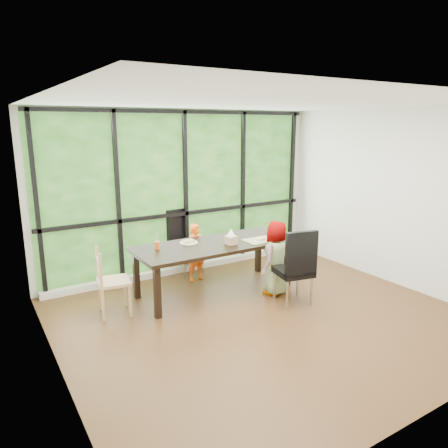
{
  "coord_description": "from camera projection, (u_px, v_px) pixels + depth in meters",
  "views": [
    {
      "loc": [
        -3.09,
        -4.0,
        2.44
      ],
      "look_at": [
        0.01,
        1.0,
        1.05
      ],
      "focal_mm": 33.59,
      "sensor_mm": 36.0,
      "label": 1
    }
  ],
  "objects": [
    {
      "name": "green_cup",
      "position": [
        278.0,
        235.0,
        6.39
      ],
      "size": [
        0.07,
        0.07,
        0.11
      ],
      "primitive_type": "cylinder",
      "color": "#4FD329",
      "rests_on": "dining_table"
    },
    {
      "name": "placemat",
      "position": [
        260.0,
        240.0,
        6.31
      ],
      "size": [
        0.48,
        0.35,
        0.01
      ],
      "primitive_type": "cube",
      "color": "tan",
      "rests_on": "dining_table"
    },
    {
      "name": "child_older",
      "position": [
        275.0,
        258.0,
        6.11
      ],
      "size": [
        0.63,
        0.52,
        1.1
      ],
      "primitive_type": "imported",
      "rotation": [
        0.0,
        0.0,
        3.51
      ],
      "color": "slate",
      "rests_on": "ground"
    },
    {
      "name": "window_mullions",
      "position": [
        186.0,
        193.0,
        6.96
      ],
      "size": [
        4.8,
        0.06,
        2.65
      ],
      "primitive_type": null,
      "color": "black",
      "rests_on": "back_wall"
    },
    {
      "name": "crepe_rolls_far",
      "position": [
        189.0,
        241.0,
        6.15
      ],
      "size": [
        0.2,
        0.12,
        0.04
      ],
      "primitive_type": null,
      "color": "tan",
      "rests_on": "plate_far"
    },
    {
      "name": "chair_interior_leather",
      "position": [
        293.0,
        266.0,
        5.8
      ],
      "size": [
        0.54,
        0.54,
        1.08
      ],
      "primitive_type": "cube",
      "rotation": [
        0.0,
        0.0,
        2.94
      ],
      "color": "black",
      "rests_on": "ground"
    },
    {
      "name": "back_wall",
      "position": [
        184.0,
        192.0,
        7.01
      ],
      "size": [
        5.0,
        0.0,
        5.0
      ],
      "primitive_type": "plane",
      "rotation": [
        1.57,
        0.0,
        0.0
      ],
      "color": "silver",
      "rests_on": "ground"
    },
    {
      "name": "window_sill",
      "position": [
        188.0,
        267.0,
        7.23
      ],
      "size": [
        4.8,
        0.12,
        0.1
      ],
      "primitive_type": "cube",
      "color": "silver",
      "rests_on": "ground"
    },
    {
      "name": "straw_white",
      "position": [
        157.0,
        239.0,
        5.83
      ],
      "size": [
        0.01,
        0.04,
        0.2
      ],
      "primitive_type": "cylinder",
      "rotation": [
        0.14,
        0.0,
        0.0
      ],
      "color": "white",
      "rests_on": "orange_cup"
    },
    {
      "name": "straw_pink",
      "position": [
        278.0,
        229.0,
        6.36
      ],
      "size": [
        0.01,
        0.04,
        0.2
      ],
      "primitive_type": "cylinder",
      "rotation": [
        0.14,
        0.0,
        0.0
      ],
      "color": "pink",
      "rests_on": "green_cup"
    },
    {
      "name": "plate_far",
      "position": [
        189.0,
        243.0,
        6.16
      ],
      "size": [
        0.26,
        0.26,
        0.02
      ],
      "primitive_type": "cylinder",
      "color": "white",
      "rests_on": "dining_table"
    },
    {
      "name": "crepe_rolls_near",
      "position": [
        260.0,
        239.0,
        6.28
      ],
      "size": [
        0.15,
        0.12,
        0.04
      ],
      "primitive_type": null,
      "color": "tan",
      "rests_on": "plate_near"
    },
    {
      "name": "white_mug",
      "position": [
        274.0,
        231.0,
        6.74
      ],
      "size": [
        0.08,
        0.08,
        0.08
      ],
      "primitive_type": "cylinder",
      "color": "white",
      "rests_on": "dining_table"
    },
    {
      "name": "chair_end_beech",
      "position": [
        114.0,
        282.0,
        5.47
      ],
      "size": [
        0.47,
        0.48,
        0.9
      ],
      "primitive_type": "cube",
      "rotation": [
        0.0,
        0.0,
        1.4
      ],
      "color": "tan",
      "rests_on": "ground"
    },
    {
      "name": "tissue_box",
      "position": [
        231.0,
        240.0,
        6.09
      ],
      "size": [
        0.15,
        0.15,
        0.13
      ],
      "primitive_type": "cube",
      "color": "tan",
      "rests_on": "dining_table"
    },
    {
      "name": "dining_table",
      "position": [
        215.0,
        268.0,
        6.24
      ],
      "size": [
        2.43,
        1.12,
        0.75
      ],
      "primitive_type": "cube",
      "rotation": [
        0.0,
        0.0,
        -0.07
      ],
      "color": "black",
      "rests_on": "ground"
    },
    {
      "name": "tissue",
      "position": [
        231.0,
        232.0,
        6.06
      ],
      "size": [
        0.12,
        0.12,
        0.11
      ],
      "primitive_type": "cone",
      "color": "white",
      "rests_on": "tissue_box"
    },
    {
      "name": "orange_cup",
      "position": [
        157.0,
        245.0,
        5.86
      ],
      "size": [
        0.07,
        0.07,
        0.11
      ],
      "primitive_type": "cylinder",
      "color": "#E55C17",
      "rests_on": "dining_table"
    },
    {
      "name": "child_toddler",
      "position": [
        196.0,
        252.0,
        6.7
      ],
      "size": [
        0.35,
        0.24,
        0.93
      ],
      "primitive_type": "imported",
      "rotation": [
        0.0,
        0.0,
        0.06
      ],
      "color": "#FF5F13",
      "rests_on": "ground"
    },
    {
      "name": "foliage_backdrop",
      "position": [
        185.0,
        192.0,
        6.99
      ],
      "size": [
        4.8,
        0.02,
        2.65
      ],
      "primitive_type": "cube",
      "color": "#1D4512",
      "rests_on": "back_wall"
    },
    {
      "name": "plate_near",
      "position": [
        260.0,
        240.0,
        6.29
      ],
      "size": [
        0.2,
        0.2,
        0.01
      ],
      "primitive_type": "cylinder",
      "color": "white",
      "rests_on": "dining_table"
    },
    {
      "name": "ground",
      "position": [
        264.0,
        317.0,
        5.46
      ],
      "size": [
        5.0,
        5.0,
        0.0
      ],
      "primitive_type": "plane",
      "color": "black",
      "rests_on": "ground"
    },
    {
      "name": "chair_window_leather",
      "position": [
        186.0,
        242.0,
        6.98
      ],
      "size": [
        0.54,
        0.54,
        1.08
      ],
      "primitive_type": "cube",
      "rotation": [
        0.0,
        0.0,
        0.19
      ],
      "color": "black",
      "rests_on": "ground"
    }
  ]
}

